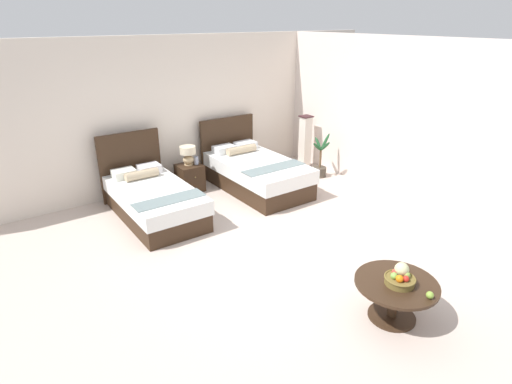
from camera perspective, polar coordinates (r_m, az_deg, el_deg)
The scene contains 13 objects.
ground_plane at distance 6.21m, azimuth 3.11°, elevation -7.58°, with size 9.76×10.14×0.02m, color beige.
wall_back at distance 8.32m, azimuth -11.17°, elevation 10.59°, with size 9.76×0.12×2.84m, color silver.
wall_side_right at distance 8.10m, azimuth 18.95°, elevation 9.45°, with size 0.12×5.74×2.84m, color silver.
bed_near_window at distance 7.20m, azimuth -13.92°, elevation -0.92°, with size 1.14×2.11×1.25m.
bed_near_corner at distance 8.13m, azimuth -0.11°, elevation 2.71°, with size 1.26×2.22×1.23m.
nightstand at distance 8.14m, azimuth -9.03°, elevation 1.94°, with size 0.45×0.45×0.52m.
table_lamp at distance 8.00m, azimuth -9.31°, elevation 5.20°, with size 0.30×0.30×0.36m.
vase at distance 8.05m, azimuth -8.18°, elevation 4.31°, with size 0.08×0.08×0.15m.
coffee_table at distance 4.94m, azimuth 18.54°, elevation -12.77°, with size 0.90×0.90×0.47m.
fruit_bowl at distance 4.82m, azimuth 19.14°, elevation -10.96°, with size 0.33×0.33×0.22m.
loose_apple at distance 4.73m, azimuth 22.71°, elevation -12.89°, with size 0.08×0.08×0.08m.
floor_lamp_corner at distance 9.33m, azimuth 6.72°, elevation 6.83°, with size 0.24×0.24×1.16m.
potted_palm at distance 8.88m, azimuth 8.77°, elevation 3.68°, with size 0.52×0.50×0.91m.
Camera 1 is at (-3.41, -4.13, 3.13)m, focal length 29.21 mm.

